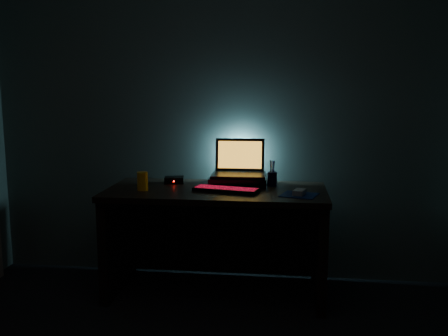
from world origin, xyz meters
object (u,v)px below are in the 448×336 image
mouse (299,192)px  juice_glass (142,181)px  laptop (239,167)px  keyboard (226,190)px  pen_cup (272,179)px  router (174,180)px

mouse → juice_glass: bearing=-164.3°
laptop → mouse: laptop is taller
keyboard → mouse: 0.49m
laptop → juice_glass: (-0.62, -0.34, -0.06)m
laptop → juice_glass: laptop is taller
keyboard → laptop: bearing=91.5°
keyboard → mouse: size_ratio=4.22×
laptop → juice_glass: bearing=-152.7°
laptop → keyboard: size_ratio=0.85×
keyboard → pen_cup: (0.30, 0.23, 0.04)m
keyboard → router: router is taller
laptop → mouse: 0.57m
pen_cup → router: 0.71m
mouse → router: (-0.89, 0.31, 0.00)m
laptop → router: size_ratio=2.50×
router → laptop: bearing=-3.4°
mouse → pen_cup: pen_cup is taller
laptop → mouse: bearing=-41.7°
laptop → keyboard: 0.33m
laptop → router: 0.48m
laptop → keyboard: laptop is taller
pen_cup → juice_glass: size_ratio=0.78×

